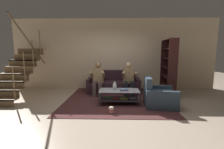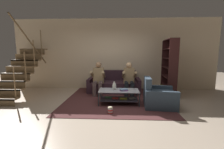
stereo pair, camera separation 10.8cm
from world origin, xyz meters
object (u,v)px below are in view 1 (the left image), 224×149
at_px(book_stack, 124,90).
at_px(bookshelf, 169,71).
at_px(person_seated_right, 129,78).
at_px(couch, 114,85).
at_px(person_seated_left, 98,77).
at_px(popcorn_tub, 111,110).
at_px(coffee_table, 119,95).
at_px(armchair, 159,97).
at_px(vase, 115,86).

bearing_deg(book_stack, bookshelf, 35.11).
height_order(person_seated_right, bookshelf, bookshelf).
distance_m(couch, person_seated_left, 0.85).
distance_m(person_seated_right, popcorn_tub, 1.89).
distance_m(coffee_table, armchair, 1.12).
bearing_deg(vase, couch, 92.18).
xyz_separation_m(coffee_table, armchair, (1.11, -0.17, -0.00)).
bearing_deg(armchair, popcorn_tub, -156.54).
bearing_deg(vase, armchair, -8.25).
bearing_deg(armchair, person_seated_left, 148.51).
distance_m(person_seated_right, vase, 1.08).
bearing_deg(vase, person_seated_left, 122.49).
height_order(book_stack, armchair, armchair).
height_order(person_seated_right, book_stack, person_seated_right).
height_order(person_seated_right, vase, person_seated_right).
bearing_deg(bookshelf, book_stack, -144.89).
bearing_deg(popcorn_tub, coffee_table, 73.93).
bearing_deg(couch, person_seated_right, -43.34).
relative_size(couch, armchair, 2.19).
height_order(vase, bookshelf, bookshelf).
bearing_deg(person_seated_right, armchair, -56.55).
bearing_deg(book_stack, vase, 168.92).
bearing_deg(coffee_table, person_seated_left, 127.81).
height_order(person_seated_left, coffee_table, person_seated_left).
height_order(couch, book_stack, couch).
height_order(person_seated_left, book_stack, person_seated_left).
height_order(vase, popcorn_tub, vase).
bearing_deg(person_seated_right, bookshelf, 6.74).
xyz_separation_m(couch, vase, (0.06, -1.48, 0.26)).
bearing_deg(bookshelf, person_seated_right, -173.26).
xyz_separation_m(person_seated_left, vase, (0.61, -0.96, -0.11)).
height_order(couch, vase, couch).
bearing_deg(armchair, book_stack, 172.59).
height_order(armchair, popcorn_tub, armchair).
bearing_deg(vase, bookshelf, 29.88).
xyz_separation_m(person_seated_right, book_stack, (-0.22, -1.01, -0.19)).
bearing_deg(armchair, bookshelf, 61.27).
distance_m(couch, person_seated_right, 0.85).
bearing_deg(popcorn_tub, couch, 89.53).
relative_size(vase, bookshelf, 0.12).
distance_m(person_seated_right, coffee_table, 1.09).
bearing_deg(book_stack, popcorn_tub, -116.93).
distance_m(couch, popcorn_tub, 2.24).
xyz_separation_m(couch, bookshelf, (2.02, -0.35, 0.60)).
xyz_separation_m(couch, armchair, (1.31, -1.66, 0.00)).
relative_size(coffee_table, book_stack, 4.53).
relative_size(book_stack, armchair, 0.28).
xyz_separation_m(person_seated_right, popcorn_tub, (-0.57, -1.71, -0.55)).
relative_size(person_seated_right, vase, 4.78).
xyz_separation_m(vase, popcorn_tub, (-0.07, -0.76, -0.44)).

